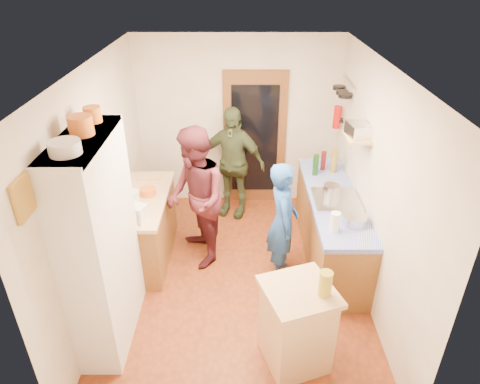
{
  "coord_description": "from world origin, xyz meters",
  "views": [
    {
      "loc": [
        0.03,
        -4.12,
        3.54
      ],
      "look_at": [
        0.03,
        0.15,
        1.15
      ],
      "focal_mm": 32.0,
      "sensor_mm": 36.0,
      "label": 1
    }
  ],
  "objects_px": {
    "hutch_body": "(101,245)",
    "person_back": "(233,163)",
    "person_hob": "(285,223)",
    "right_counter_base": "(330,228)",
    "island_base": "(296,328)",
    "person_left": "(197,197)"
  },
  "relations": [
    {
      "from": "hutch_body",
      "to": "person_back",
      "type": "xyz_separation_m",
      "value": [
        1.22,
        2.36,
        -0.25
      ]
    },
    {
      "from": "hutch_body",
      "to": "person_back",
      "type": "distance_m",
      "value": 2.67
    },
    {
      "from": "hutch_body",
      "to": "person_hob",
      "type": "xyz_separation_m",
      "value": [
        1.86,
        0.9,
        -0.34
      ]
    },
    {
      "from": "right_counter_base",
      "to": "person_back",
      "type": "height_order",
      "value": "person_back"
    },
    {
      "from": "person_hob",
      "to": "person_back",
      "type": "bearing_deg",
      "value": 22.54
    },
    {
      "from": "island_base",
      "to": "person_left",
      "type": "relative_size",
      "value": 0.47
    },
    {
      "from": "island_base",
      "to": "person_back",
      "type": "distance_m",
      "value": 2.88
    },
    {
      "from": "hutch_body",
      "to": "person_left",
      "type": "xyz_separation_m",
      "value": [
        0.8,
        1.26,
        -0.19
      ]
    },
    {
      "from": "hutch_body",
      "to": "person_hob",
      "type": "height_order",
      "value": "hutch_body"
    },
    {
      "from": "right_counter_base",
      "to": "person_left",
      "type": "bearing_deg",
      "value": -178.53
    },
    {
      "from": "hutch_body",
      "to": "person_left",
      "type": "bearing_deg",
      "value": 57.46
    },
    {
      "from": "right_counter_base",
      "to": "person_hob",
      "type": "bearing_deg",
      "value": -147.91
    },
    {
      "from": "person_hob",
      "to": "right_counter_base",
      "type": "bearing_deg",
      "value": -59.08
    },
    {
      "from": "person_left",
      "to": "person_back",
      "type": "distance_m",
      "value": 1.18
    },
    {
      "from": "person_back",
      "to": "hutch_body",
      "type": "bearing_deg",
      "value": -97.82
    },
    {
      "from": "right_counter_base",
      "to": "island_base",
      "type": "xyz_separation_m",
      "value": [
        -0.64,
        -1.71,
        0.01
      ]
    },
    {
      "from": "hutch_body",
      "to": "person_left",
      "type": "relative_size",
      "value": 1.21
    },
    {
      "from": "person_hob",
      "to": "person_left",
      "type": "relative_size",
      "value": 0.84
    },
    {
      "from": "right_counter_base",
      "to": "person_back",
      "type": "xyz_separation_m",
      "value": [
        -1.28,
        1.06,
        0.43
      ]
    },
    {
      "from": "hutch_body",
      "to": "island_base",
      "type": "bearing_deg",
      "value": -12.48
    },
    {
      "from": "person_left",
      "to": "person_hob",
      "type": "bearing_deg",
      "value": 53.03
    },
    {
      "from": "island_base",
      "to": "person_back",
      "type": "xyz_separation_m",
      "value": [
        -0.64,
        2.77,
        0.42
      ]
    }
  ]
}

